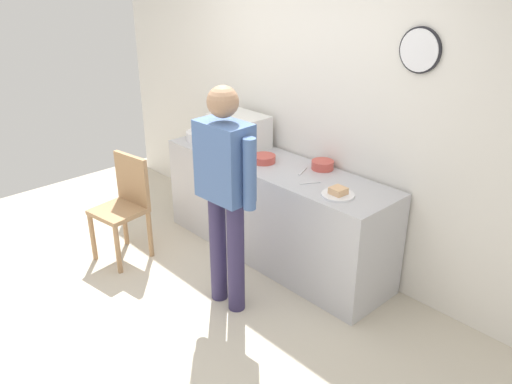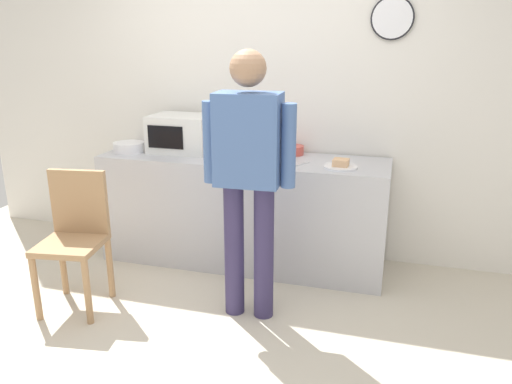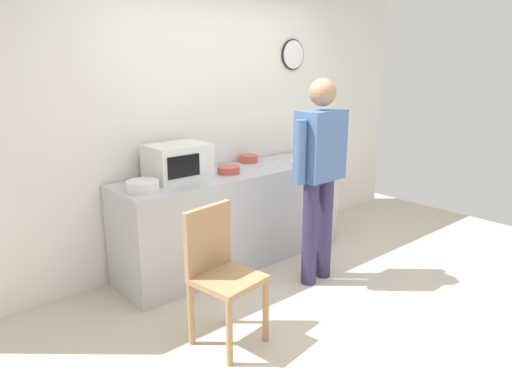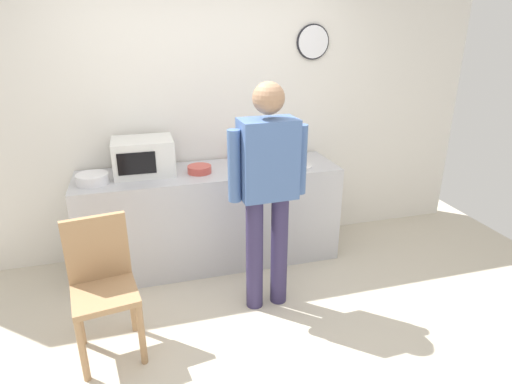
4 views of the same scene
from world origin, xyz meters
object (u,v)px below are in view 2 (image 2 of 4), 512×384
object	(u,v)px
mixing_bowl	(230,154)
wooden_chair	(75,233)
microwave	(182,133)
person_standing	(248,168)
salad_bowl	(129,147)
fork_utensil	(301,164)
spoon_utensil	(279,158)
cereal_bowl	(292,150)
sandwich_plate	(341,165)

from	to	relation	value
mixing_bowl	wooden_chair	size ratio (longest dim) A/B	0.22
microwave	person_standing	world-z (taller)	person_standing
salad_bowl	wooden_chair	distance (m)	0.99
fork_utensil	salad_bowl	bearing A→B (deg)	179.19
fork_utensil	spoon_utensil	world-z (taller)	same
fork_utensil	person_standing	distance (m)	0.73
microwave	person_standing	bearing A→B (deg)	-46.15
salad_bowl	cereal_bowl	xyz separation A→B (m)	(1.31, 0.28, -0.00)
spoon_utensil	cereal_bowl	bearing A→B (deg)	67.58
fork_utensil	wooden_chair	distance (m)	1.68
sandwich_plate	cereal_bowl	xyz separation A→B (m)	(-0.43, 0.33, 0.02)
person_standing	wooden_chair	distance (m)	1.29
microwave	fork_utensil	distance (m)	1.06
sandwich_plate	salad_bowl	size ratio (longest dim) A/B	0.97
cereal_bowl	sandwich_plate	bearing A→B (deg)	-37.33
wooden_chair	person_standing	bearing A→B (deg)	8.77
salad_bowl	mixing_bowl	size ratio (longest dim) A/B	1.24
person_standing	sandwich_plate	bearing A→B (deg)	53.52
microwave	spoon_utensil	xyz separation A→B (m)	(0.83, -0.04, -0.15)
fork_utensil	spoon_utensil	xyz separation A→B (m)	(-0.20, 0.13, 0.00)
fork_utensil	cereal_bowl	bearing A→B (deg)	113.67
mixing_bowl	sandwich_plate	bearing A→B (deg)	-4.96
person_standing	spoon_utensil	bearing A→B (deg)	90.11
cereal_bowl	wooden_chair	distance (m)	1.76
mixing_bowl	spoon_utensil	distance (m)	0.39
fork_utensil	wooden_chair	world-z (taller)	wooden_chair
spoon_utensil	person_standing	size ratio (longest dim) A/B	0.10
spoon_utensil	wooden_chair	xyz separation A→B (m)	(-1.18, -1.01, -0.37)
spoon_utensil	salad_bowl	bearing A→B (deg)	-174.82
person_standing	wooden_chair	size ratio (longest dim) A/B	1.84
spoon_utensil	microwave	bearing A→B (deg)	177.36
fork_utensil	wooden_chair	bearing A→B (deg)	-147.62
sandwich_plate	spoon_utensil	distance (m)	0.52
microwave	fork_utensil	bearing A→B (deg)	-9.42
sandwich_plate	person_standing	size ratio (longest dim) A/B	0.14
spoon_utensil	sandwich_plate	bearing A→B (deg)	-17.31
spoon_utensil	mixing_bowl	bearing A→B (deg)	-168.14
fork_utensil	person_standing	xyz separation A→B (m)	(-0.20, -0.69, 0.13)
cereal_bowl	person_standing	size ratio (longest dim) A/B	0.11
sandwich_plate	wooden_chair	size ratio (longest dim) A/B	0.26
salad_bowl	mixing_bowl	distance (m)	0.87
mixing_bowl	microwave	bearing A→B (deg)	165.44
salad_bowl	cereal_bowl	bearing A→B (deg)	12.19
sandwich_plate	salad_bowl	bearing A→B (deg)	178.60
sandwich_plate	fork_utensil	size ratio (longest dim) A/B	1.45
mixing_bowl	fork_utensil	world-z (taller)	mixing_bowl
microwave	mixing_bowl	xyz separation A→B (m)	(0.45, -0.12, -0.12)
person_standing	cereal_bowl	bearing A→B (deg)	86.05
sandwich_plate	cereal_bowl	distance (m)	0.54
microwave	salad_bowl	distance (m)	0.45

